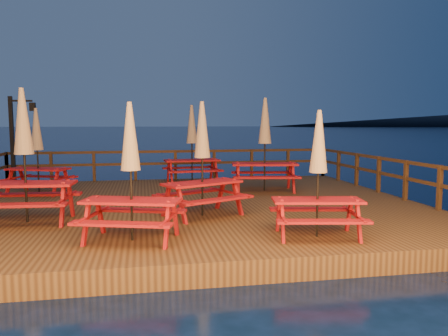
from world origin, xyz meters
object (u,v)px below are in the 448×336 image
(lamp_post, at_px, (17,132))
(picnic_table_1, at_px, (131,169))
(picnic_table_2, at_px, (202,157))
(picnic_table_0, at_px, (318,172))

(lamp_post, distance_m, picnic_table_1, 8.98)
(picnic_table_1, height_order, picnic_table_2, picnic_table_2)
(lamp_post, bearing_deg, picnic_table_1, -63.64)
(picnic_table_1, distance_m, picnic_table_2, 2.41)
(picnic_table_0, bearing_deg, lamp_post, 141.74)
(lamp_post, relative_size, picnic_table_1, 1.21)
(picnic_table_2, bearing_deg, picnic_table_0, -76.22)
(lamp_post, bearing_deg, picnic_table_2, -48.23)
(picnic_table_0, bearing_deg, picnic_table_2, 140.24)
(picnic_table_0, distance_m, picnic_table_2, 2.89)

